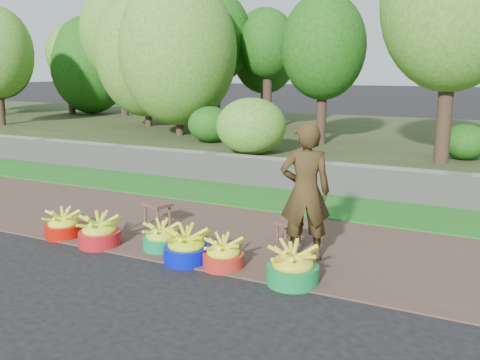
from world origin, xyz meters
The scene contains 15 objects.
ground_plane centered at (0.00, 0.00, 0.00)m, with size 120.00×120.00×0.00m, color black.
dirt_shoulder centered at (0.00, 1.25, 0.01)m, with size 80.00×2.50×0.02m, color #4A342C.
grass_verge centered at (0.00, 3.25, 0.02)m, with size 80.00×1.50×0.04m, color #20691D.
retaining_wall centered at (0.00, 4.10, 0.28)m, with size 80.00×0.35×0.55m, color gray.
earth_bank centered at (0.00, 9.00, 0.25)m, with size 80.00×10.00×0.50m, color #333E1E.
vegetation centered at (-4.84, 8.20, 2.65)m, with size 29.93×7.79×4.54m.
basin_a centered at (-2.20, 0.21, 0.16)m, with size 0.48×0.48×0.35m.
basin_b centered at (-1.54, 0.16, 0.17)m, with size 0.52×0.52×0.39m.
basin_c centered at (-0.76, 0.37, 0.15)m, with size 0.46×0.46×0.34m.
basin_d centered at (-0.28, 0.17, 0.17)m, with size 0.52×0.52×0.39m.
basin_e centered at (0.18, 0.20, 0.15)m, with size 0.46×0.46×0.34m.
basin_f centered at (1.02, 0.14, 0.18)m, with size 0.54×0.54×0.40m.
stool_left centered at (-1.36, 1.12, 0.28)m, with size 0.45×0.39×0.33m.
stool_right centered at (0.52, 1.28, 0.23)m, with size 0.36×0.31×0.27m.
vendor_woman centered at (0.88, 0.85, 0.80)m, with size 0.57×0.37×1.56m, color black.
Camera 1 is at (2.87, -4.68, 2.18)m, focal length 40.00 mm.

